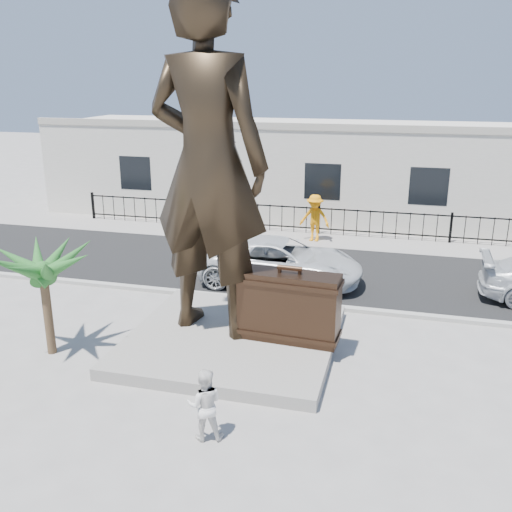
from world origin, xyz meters
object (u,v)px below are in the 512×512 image
Objects in this scene: tourist at (205,405)px; car_white at (280,261)px; statue at (208,165)px; suitcase at (289,307)px.

tourist is 8.75m from car_white.
statue reaches higher than car_white.
car_white is at bearing -90.70° from statue.
suitcase is at bearing -166.81° from car_white.
statue is at bearing 178.54° from suitcase.
car_white is at bearing -104.10° from tourist.
suitcase is 0.46× the size of car_white.
suitcase is at bearing -175.07° from statue.
suitcase is 1.72× the size of tourist.
tourist is at bearing -178.72° from car_white.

